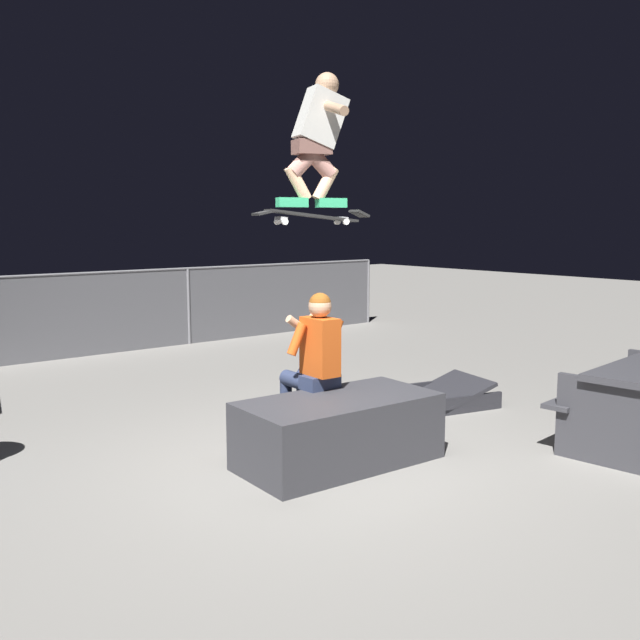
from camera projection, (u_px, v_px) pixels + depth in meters
name	position (u px, v px, depth m)	size (l,w,h in m)	color
ground_plane	(317.00, 463.00, 5.88)	(40.00, 40.00, 0.00)	gray
ledge_box_main	(339.00, 431.00, 5.83)	(1.65, 0.82, 0.56)	#38383D
person_sitting_on_ledge	(312.00, 360.00, 6.18)	(0.59, 0.76, 1.39)	#2D3856
skateboard	(312.00, 216.00, 6.02)	(1.04, 0.47, 0.13)	black
skater_airborne	(318.00, 134.00, 5.95)	(0.64, 0.87, 1.12)	#2D9E66
kicker_ramp	(438.00, 400.00, 7.70)	(1.20, 1.01, 0.38)	#28282D
fence_back	(66.00, 313.00, 10.29)	(12.05, 0.05, 1.26)	slate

